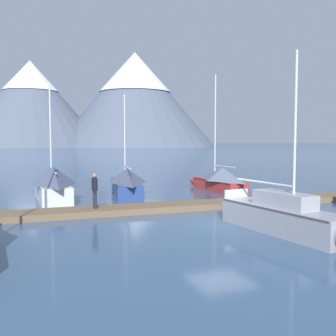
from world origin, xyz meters
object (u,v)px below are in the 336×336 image
sailboat_mid_dock_port (126,182)px  person_on_dock (95,188)px  sailboat_mid_dock_starboard (290,218)px  sailboat_far_berth (218,180)px  sailboat_second_berth (52,184)px

sailboat_mid_dock_port → person_on_dock: size_ratio=4.36×
sailboat_mid_dock_starboard → sailboat_far_berth: bearing=72.7°
sailboat_mid_dock_starboard → person_on_dock: sailboat_mid_dock_starboard is taller
sailboat_mid_dock_starboard → sailboat_far_berth: 13.31m
sailboat_mid_dock_port → sailboat_far_berth: (6.57, -0.49, -0.04)m
sailboat_mid_dock_starboard → sailboat_second_berth: bearing=121.1°
sailboat_mid_dock_port → person_on_dock: sailboat_mid_dock_port is taller
sailboat_second_berth → sailboat_mid_dock_port: sailboat_second_berth is taller
person_on_dock → sailboat_mid_dock_port: bearing=62.0°
sailboat_mid_dock_port → sailboat_mid_dock_starboard: (2.62, -13.20, -0.18)m
sailboat_second_berth → sailboat_mid_dock_starboard: 14.29m
sailboat_second_berth → sailboat_mid_dock_starboard: (7.37, -12.24, -0.33)m
sailboat_second_berth → person_on_dock: bearing=-75.1°
sailboat_second_berth → sailboat_mid_dock_port: (4.75, 0.96, -0.15)m
sailboat_mid_dock_port → person_on_dock: (-3.33, -6.28, 0.43)m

